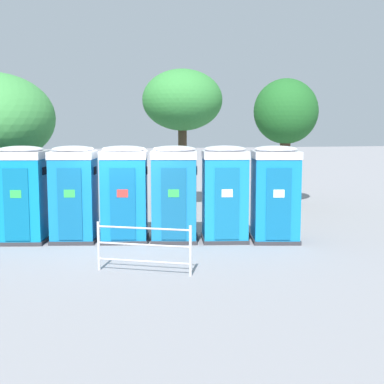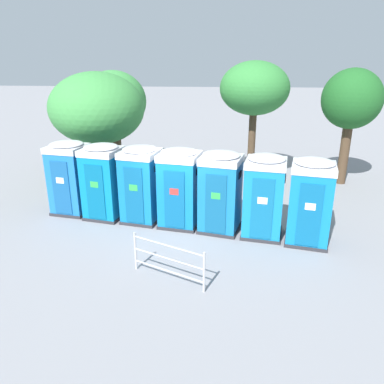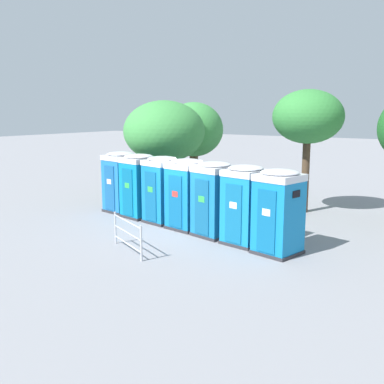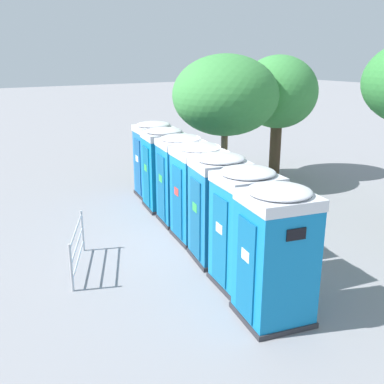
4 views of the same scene
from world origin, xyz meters
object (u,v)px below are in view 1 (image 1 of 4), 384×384
portapotty_3 (124,193)px  street_tree_3 (3,120)px  portapotty_5 (225,193)px  portapotty_6 (275,193)px  portapotty_1 (23,194)px  event_barrier (144,246)px  portapotty_4 (175,193)px  street_tree_0 (286,113)px  portapotty_2 (74,193)px  street_tree_2 (182,101)px

portapotty_3 → street_tree_3: (-3.71, 6.06, 1.97)m
portapotty_5 → portapotty_6: bearing=-15.5°
portapotty_6 → portapotty_1: bearing=168.2°
street_tree_3 → event_barrier: (3.79, -9.34, -2.68)m
portapotty_4 → portapotty_5: 1.33m
portapotty_5 → event_barrier: size_ratio=1.36×
portapotty_5 → street_tree_3: bearing=133.7°
street_tree_3 → portapotty_1: bearing=-79.0°
street_tree_0 → portapotty_2: bearing=-149.6°
street_tree_3 → event_barrier: street_tree_3 is taller
street_tree_2 → street_tree_0: bearing=-1.7°
portapotty_6 → portapotty_4: bearing=166.4°
event_barrier → portapotty_3: bearing=91.3°
portapotty_4 → street_tree_0: 7.66m
portapotty_2 → street_tree_3: street_tree_3 is taller
street_tree_2 → portapotty_2: bearing=-129.5°
portapotty_5 → street_tree_3: (-6.32, 6.60, 1.97)m
portapotty_1 → portapotty_4: bearing=-10.5°
portapotty_3 → portapotty_1: bearing=170.2°
portapotty_5 → street_tree_2: bearing=90.1°
portapotty_2 → portapotty_3: (1.31, -0.26, -0.00)m
portapotty_5 → street_tree_2: size_ratio=0.50×
event_barrier → street_tree_2: bearing=73.0°
portapotty_1 → portapotty_2: bearing=-8.6°
portapotty_5 → event_barrier: bearing=-132.8°
portapotty_1 → event_barrier: 4.66m
portapotty_3 → street_tree_3: size_ratio=0.55×
street_tree_0 → street_tree_2: (-3.93, 0.12, 0.41)m
street_tree_2 → event_barrier: street_tree_2 is taller
portapotty_4 → street_tree_2: (1.29, 5.25, 2.66)m
portapotty_4 → street_tree_2: size_ratio=0.50×
event_barrier → portapotty_2: bearing=111.3°
portapotty_2 → portapotty_5: (3.91, -0.80, -0.00)m
portapotty_5 → portapotty_6: (1.29, -0.36, -0.00)m
portapotty_1 → portapotty_5: 5.32m
street_tree_0 → street_tree_3: size_ratio=1.03×
portapotty_1 → portapotty_5: size_ratio=1.00×
portapotty_6 → street_tree_0: bearing=65.4°
portapotty_2 → event_barrier: portapotty_2 is taller
street_tree_2 → street_tree_3: street_tree_2 is taller
street_tree_0 → event_barrier: size_ratio=2.59×
portapotty_2 → street_tree_0: bearing=30.4°
portapotty_2 → portapotty_3: size_ratio=1.00×
portapotty_4 → street_tree_3: street_tree_3 is taller
portapotty_3 → portapotty_6: 3.99m
portapotty_4 → street_tree_2: bearing=76.2°
portapotty_2 → street_tree_2: street_tree_2 is taller
portapotty_2 → portapotty_4: same height
portapotty_2 → portapotty_6: (5.20, -1.16, -0.00)m
portapotty_6 → street_tree_3: size_ratio=0.55×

